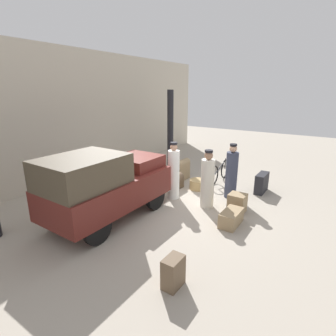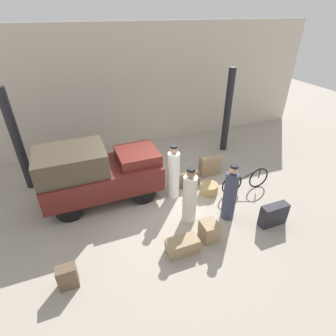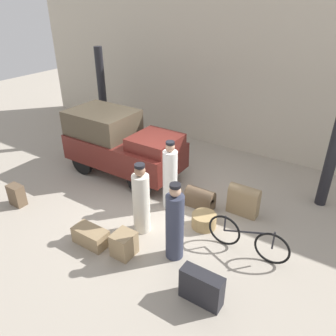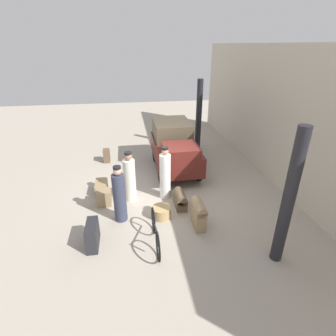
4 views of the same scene
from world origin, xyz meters
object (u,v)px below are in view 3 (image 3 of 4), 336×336
conductor_in_dark_uniform (175,225)px  porter_lifting_near_truck (170,178)px  bicycle (247,239)px  trunk_wicker_pale (124,244)px  wicker_basket (204,221)px  suitcase_tan_flat (201,287)px  porter_standing_middle (141,201)px  trunk_large_brown (244,199)px  trunk_barrel_dark (200,198)px  suitcase_black_upright (91,236)px  truck (120,142)px  suitcase_small_leather (17,195)px

conductor_in_dark_uniform → porter_lifting_near_truck: bearing=125.9°
bicycle → trunk_wicker_pale: size_ratio=3.38×
wicker_basket → suitcase_tan_flat: (0.89, -1.79, 0.15)m
wicker_basket → porter_lifting_near_truck: porter_lifting_near_truck is taller
bicycle → suitcase_tan_flat: size_ratio=2.27×
porter_standing_middle → trunk_large_brown: bearing=47.7°
trunk_barrel_dark → suitcase_black_upright: 2.71m
bicycle → porter_standing_middle: bearing=-165.9°
conductor_in_dark_uniform → truck: bearing=146.3°
porter_lifting_near_truck → suitcase_black_upright: size_ratio=2.29×
bicycle → trunk_barrel_dark: size_ratio=2.38×
porter_standing_middle → suitcase_black_upright: size_ratio=2.17×
porter_standing_middle → suitcase_tan_flat: size_ratio=2.20×
wicker_basket → suitcase_small_leather: size_ratio=1.02×
porter_lifting_near_truck → suitcase_tan_flat: 2.88m
suitcase_black_upright → trunk_wicker_pale: 0.79m
truck → trunk_large_brown: size_ratio=4.45×
suitcase_black_upright → truck: bearing=118.3°
trunk_wicker_pale → wicker_basket: bearing=61.0°
bicycle → suitcase_tan_flat: bicycle is taller
truck → bicycle: truck is taller
bicycle → conductor_in_dark_uniform: (-1.15, -0.84, 0.40)m
wicker_basket → trunk_large_brown: bearing=60.4°
trunk_barrel_dark → trunk_wicker_pale: 2.32m
porter_standing_middle → trunk_wicker_pale: size_ratio=3.27×
suitcase_small_leather → trunk_large_brown: bearing=29.4°
porter_standing_middle → trunk_barrel_dark: (0.63, 1.46, -0.49)m
porter_lifting_near_truck → truck: bearing=162.4°
truck → porter_lifting_near_truck: bearing=-17.6°
conductor_in_dark_uniform → trunk_wicker_pale: (-0.85, -0.51, -0.51)m
porter_standing_middle → conductor_in_dark_uniform: 1.06m
bicycle → wicker_basket: size_ratio=3.04×
suitcase_black_upright → trunk_wicker_pale: bearing=9.8°
wicker_basket → trunk_wicker_pale: 1.88m
suitcase_small_leather → trunk_wicker_pale: bearing=1.6°
bicycle → trunk_wicker_pale: bearing=-145.9°
wicker_basket → trunk_barrel_dark: 0.78m
trunk_large_brown → trunk_wicker_pale: trunk_large_brown is taller
suitcase_small_leather → suitcase_black_upright: 2.52m
porter_lifting_near_truck → trunk_large_brown: bearing=22.5°
bicycle → trunk_barrel_dark: (-1.53, 0.92, -0.11)m
conductor_in_dark_uniform → porter_lifting_near_truck: porter_lifting_near_truck is taller
porter_lifting_near_truck → trunk_wicker_pale: size_ratio=3.45×
conductor_in_dark_uniform → suitcase_tan_flat: conductor_in_dark_uniform is taller
suitcase_small_leather → bicycle: bearing=15.3°
conductor_in_dark_uniform → suitcase_black_upright: (-1.62, -0.65, -0.57)m
suitcase_tan_flat → trunk_barrel_dark: suitcase_tan_flat is taller
wicker_basket → trunk_barrel_dark: (-0.44, 0.63, 0.09)m
trunk_large_brown → trunk_wicker_pale: (-1.44, -2.57, -0.15)m
truck → bicycle: size_ratio=1.97×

